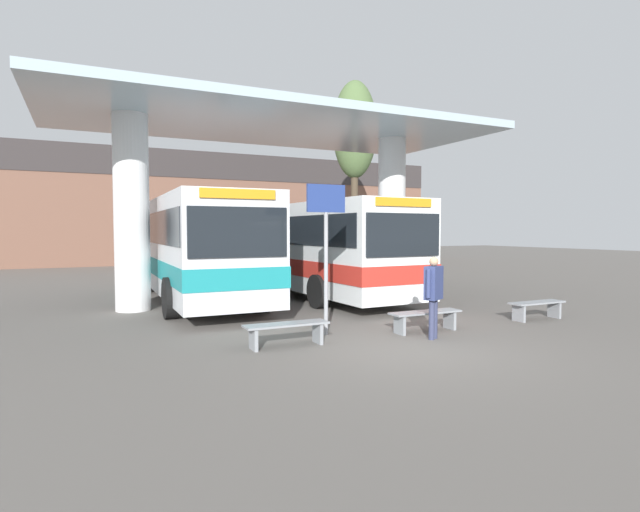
{
  "coord_description": "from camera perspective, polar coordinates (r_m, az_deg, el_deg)",
  "views": [
    {
      "loc": [
        -5.63,
        -7.9,
        2.27
      ],
      "look_at": [
        0.0,
        3.9,
        1.6
      ],
      "focal_mm": 28.0,
      "sensor_mm": 36.0,
      "label": 1
    }
  ],
  "objects": [
    {
      "name": "ground_plane",
      "position": [
        9.96,
        9.88,
        -10.28
      ],
      "size": [
        100.0,
        100.0,
        0.0
      ],
      "primitive_type": "plane",
      "color": "#605B56"
    },
    {
      "name": "townhouse_backdrop",
      "position": [
        34.9,
        -16.28,
        6.4
      ],
      "size": [
        40.0,
        0.58,
        7.63
      ],
      "color": "brown",
      "rests_on": "ground_plane"
    },
    {
      "name": "station_canopy",
      "position": [
        16.2,
        -4.97,
        11.53
      ],
      "size": [
        13.72,
        6.4,
        5.76
      ],
      "color": "silver",
      "rests_on": "ground_plane"
    },
    {
      "name": "transit_bus_left_bay",
      "position": [
        16.71,
        -14.19,
        1.3
      ],
      "size": [
        2.87,
        10.65,
        3.25
      ],
      "rotation": [
        0.0,
        0.0,
        3.13
      ],
      "color": "silver",
      "rests_on": "ground_plane"
    },
    {
      "name": "transit_bus_center_bay",
      "position": [
        18.4,
        -2.24,
        1.33
      ],
      "size": [
        3.18,
        12.44,
        3.14
      ],
      "rotation": [
        0.0,
        0.0,
        3.19
      ],
      "color": "white",
      "rests_on": "ground_plane"
    },
    {
      "name": "waiting_bench_near_pillar",
      "position": [
        9.86,
        -3.85,
        -8.35
      ],
      "size": [
        1.69,
        0.44,
        0.46
      ],
      "color": "gray",
      "rests_on": "ground_plane"
    },
    {
      "name": "waiting_bench_mid_platform",
      "position": [
        11.5,
        11.96,
        -6.78
      ],
      "size": [
        1.73,
        0.44,
        0.46
      ],
      "color": "gray",
      "rests_on": "ground_plane"
    },
    {
      "name": "waiting_bench_far_platform",
      "position": [
        13.89,
        23.55,
        -5.31
      ],
      "size": [
        1.58,
        0.44,
        0.46
      ],
      "color": "gray",
      "rests_on": "ground_plane"
    },
    {
      "name": "info_sign_platform",
      "position": [
        10.81,
        0.69,
        3.15
      ],
      "size": [
        0.9,
        0.09,
        3.26
      ],
      "color": "gray",
      "rests_on": "ground_plane"
    },
    {
      "name": "pedestrian_waiting",
      "position": [
        10.67,
        12.85,
        -3.71
      ],
      "size": [
        0.6,
        0.44,
        1.72
      ],
      "rotation": [
        0.0,
        0.0,
        0.51
      ],
      "color": "#333856",
      "rests_on": "ground_plane"
    },
    {
      "name": "poplar_tree_behind_left",
      "position": [
        29.48,
        3.99,
        13.94
      ],
      "size": [
        2.53,
        2.53,
        10.83
      ],
      "color": "#473A2B",
      "rests_on": "ground_plane"
    }
  ]
}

